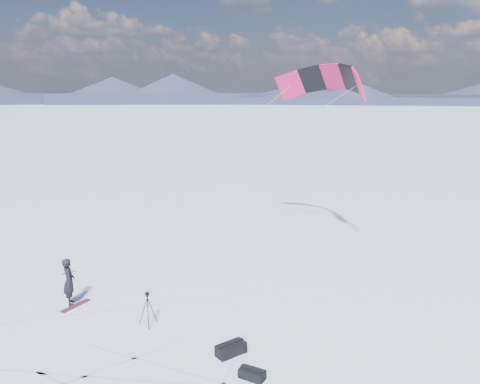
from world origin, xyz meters
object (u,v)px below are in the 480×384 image
object	(u,v)px
snowkiter	(71,304)
tripod	(148,304)
snowboard	(76,306)
gear_bag_b	(252,374)
gear_bag_a	(231,349)

from	to	relation	value
snowkiter	tripod	size ratio (longest dim) A/B	1.50
snowkiter	snowboard	size ratio (longest dim) A/B	1.41
tripod	gear_bag_b	distance (m)	4.89
snowkiter	snowboard	xyz separation A→B (m)	(0.18, -0.29, 0.02)
gear_bag_a	tripod	bearing A→B (deg)	111.14
gear_bag_b	gear_bag_a	bearing A→B (deg)	144.75
snowkiter	gear_bag_a	bearing A→B (deg)	-145.14
snowkiter	gear_bag_a	xyz separation A→B (m)	(5.00, -5.37, 0.19)
gear_bag_a	snowboard	bearing A→B (deg)	114.72
gear_bag_a	snowkiter	bearing A→B (deg)	114.22
snowkiter	snowboard	world-z (taller)	snowkiter
gear_bag_a	gear_bag_b	world-z (taller)	gear_bag_a
snowboard	tripod	xyz separation A→B (m)	(2.54, -2.36, 0.79)
snowboard	gear_bag_b	bearing A→B (deg)	-95.42
snowboard	gear_bag_b	xyz separation A→B (m)	(5.05, -6.50, 0.13)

